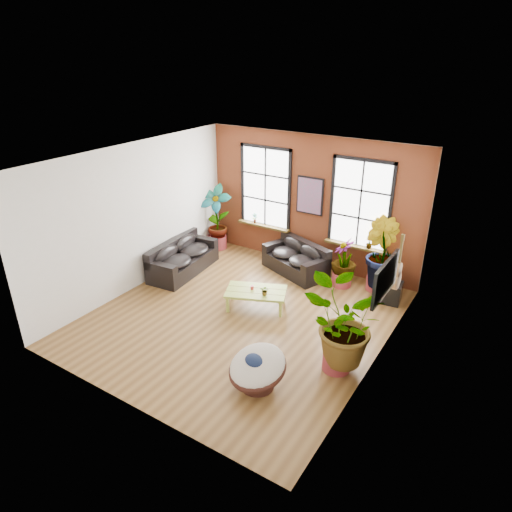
{
  "coord_description": "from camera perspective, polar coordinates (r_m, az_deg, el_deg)",
  "views": [
    {
      "loc": [
        4.88,
        -7.08,
        5.46
      ],
      "look_at": [
        0.0,
        0.6,
        1.25
      ],
      "focal_mm": 32.0,
      "sensor_mm": 36.0,
      "label": 1
    }
  ],
  "objects": [
    {
      "name": "tv_wall_unit",
      "position": [
        8.83,
        16.28,
        -2.58
      ],
      "size": [
        0.13,
        1.86,
        1.2
      ],
      "color": "black",
      "rests_on": "room"
    },
    {
      "name": "sofa_left",
      "position": [
        12.15,
        -9.28,
        -0.24
      ],
      "size": [
        1.1,
        2.19,
        0.84
      ],
      "rotation": [
        0.0,
        0.0,
        1.67
      ],
      "color": "black",
      "rests_on": "ground"
    },
    {
      "name": "sill_plant_right",
      "position": [
        11.57,
        13.97,
        1.58
      ],
      "size": [
        0.19,
        0.19,
        0.27
      ],
      "primitive_type": "imported",
      "rotation": [
        0.0,
        0.0,
        3.49
      ],
      "color": "#16542B",
      "rests_on": "room"
    },
    {
      "name": "sofa_back",
      "position": [
        12.0,
        5.14,
        -0.37
      ],
      "size": [
        1.97,
        1.44,
        0.82
      ],
      "rotation": [
        0.0,
        0.0,
        -0.37
      ],
      "color": "black",
      "rests_on": "ground"
    },
    {
      "name": "floor_plant_back_left",
      "position": [
        13.17,
        -5.03,
        5.08
      ],
      "size": [
        1.03,
        0.8,
        1.76
      ],
      "primitive_type": "imported",
      "rotation": [
        0.0,
        0.0,
        0.2
      ],
      "color": "#16542B",
      "rests_on": "ground"
    },
    {
      "name": "pot_mid",
      "position": [
        11.56,
        10.66,
        -2.83
      ],
      "size": [
        0.52,
        0.52,
        0.35
      ],
      "rotation": [
        0.0,
        0.0,
        0.08
      ],
      "color": "#9A3239",
      "rests_on": "ground"
    },
    {
      "name": "poster",
      "position": [
        11.89,
        6.75,
        7.49
      ],
      "size": [
        0.74,
        0.06,
        0.98
      ],
      "color": "black",
      "rests_on": "room"
    },
    {
      "name": "floor_plant_mid",
      "position": [
        11.37,
        10.94,
        -0.49
      ],
      "size": [
        0.8,
        0.8,
        1.09
      ],
      "primitive_type": "imported",
      "rotation": [
        0.0,
        0.0,
        5.13
      ],
      "color": "#16542B",
      "rests_on": "ground"
    },
    {
      "name": "floor_plant_right_wall",
      "position": [
        8.29,
        10.62,
        -8.61
      ],
      "size": [
        1.75,
        1.64,
        1.57
      ],
      "primitive_type": "imported",
      "rotation": [
        0.0,
        0.0,
        3.5
      ],
      "color": "#16542B",
      "rests_on": "ground"
    },
    {
      "name": "media_box",
      "position": [
        11.09,
        16.23,
        -4.31
      ],
      "size": [
        0.64,
        0.55,
        0.48
      ],
      "rotation": [
        0.0,
        0.0,
        0.13
      ],
      "color": "black",
      "rests_on": "ground"
    },
    {
      "name": "pot_right_wall",
      "position": [
        8.73,
        10.02,
        -12.73
      ],
      "size": [
        0.62,
        0.62,
        0.38
      ],
      "rotation": [
        0.0,
        0.0,
        -0.24
      ],
      "color": "#9A3239",
      "rests_on": "ground"
    },
    {
      "name": "room",
      "position": [
        9.47,
        -1.47,
        1.75
      ],
      "size": [
        6.04,
        6.54,
        3.54
      ],
      "color": "brown",
      "rests_on": "ground"
    },
    {
      "name": "papasan_chair",
      "position": [
        8.1,
        0.16,
        -13.82
      ],
      "size": [
        1.32,
        1.32,
        0.77
      ],
      "rotation": [
        0.0,
        0.0,
        -0.35
      ],
      "color": "#391A14",
      "rests_on": "ground"
    },
    {
      "name": "floor_plant_back_right",
      "position": [
        11.21,
        15.24,
        0.4
      ],
      "size": [
        1.18,
        1.17,
        1.68
      ],
      "primitive_type": "imported",
      "rotation": [
        0.0,
        0.0,
        2.43
      ],
      "color": "#16542B",
      "rests_on": "ground"
    },
    {
      "name": "table_plant",
      "position": [
        10.08,
        1.13,
        -4.35
      ],
      "size": [
        0.23,
        0.21,
        0.22
      ],
      "primitive_type": "imported",
      "rotation": [
        0.0,
        0.0,
        0.22
      ],
      "color": "#16542B",
      "rests_on": "coffee_table"
    },
    {
      "name": "sill_plant_left",
      "position": [
        12.9,
        -0.16,
        4.77
      ],
      "size": [
        0.17,
        0.17,
        0.27
      ],
      "primitive_type": "imported",
      "rotation": [
        0.0,
        0.0,
        0.79
      ],
      "color": "#16542B",
      "rests_on": "room"
    },
    {
      "name": "pot_back_left",
      "position": [
        13.51,
        -4.83,
        1.81
      ],
      "size": [
        0.57,
        0.57,
        0.39
      ],
      "rotation": [
        0.0,
        0.0,
        0.06
      ],
      "color": "#9A3239",
      "rests_on": "ground"
    },
    {
      "name": "coffee_table",
      "position": [
        10.34,
        -0.0,
        -4.57
      ],
      "size": [
        1.53,
        1.23,
        0.52
      ],
      "rotation": [
        0.0,
        0.0,
        0.4
      ],
      "color": "#9BB440",
      "rests_on": "ground"
    },
    {
      "name": "pot_back_right",
      "position": [
        11.55,
        14.77,
        -3.29
      ],
      "size": [
        0.6,
        0.6,
        0.35
      ],
      "rotation": [
        0.0,
        0.0,
        -0.29
      ],
      "color": "#9A3239",
      "rests_on": "ground"
    }
  ]
}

